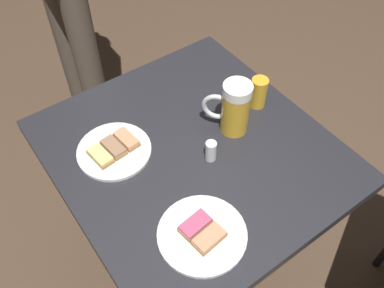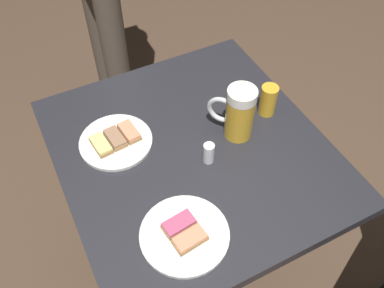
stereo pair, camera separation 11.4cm
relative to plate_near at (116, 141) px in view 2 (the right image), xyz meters
The scene contains 7 objects.
ground_plane 0.75m from the plate_near, 147.29° to the left, with size 6.00×6.00×0.00m, color #4C3828.
cafe_table 0.27m from the plate_near, 147.29° to the left, with size 0.72×0.78×0.71m.
plate_near is the anchor object (origin of this frame).
plate_far 0.35m from the plate_near, 97.18° to the left, with size 0.21×0.21×0.03m.
beer_mug 0.35m from the plate_near, 159.46° to the left, with size 0.11×0.12×0.16m.
beer_glass_small 0.45m from the plate_near, 168.69° to the left, with size 0.05×0.05×0.10m, color gold.
salt_shaker 0.27m from the plate_near, 139.47° to the left, with size 0.03×0.03×0.06m, color silver.
Camera 2 is at (0.33, 0.66, 1.60)m, focal length 39.01 mm.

